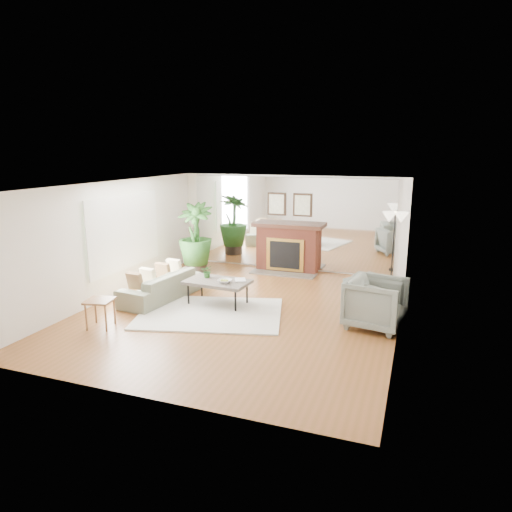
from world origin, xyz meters
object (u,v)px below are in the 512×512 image
at_px(armchair_front, 376,303).
at_px(fireplace, 287,247).
at_px(potted_ficus, 196,236).
at_px(armchair_back, 374,298).
at_px(sofa, 161,286).
at_px(side_table, 100,304).
at_px(floor_lamp, 395,223).
at_px(coffee_table, 218,283).

bearing_deg(armchair_front, fireplace, 48.78).
height_order(fireplace, potted_ficus, fireplace).
bearing_deg(fireplace, armchair_back, -47.63).
bearing_deg(sofa, armchair_back, 102.58).
bearing_deg(armchair_front, potted_ficus, 75.28).
relative_size(armchair_front, side_table, 1.82).
bearing_deg(armchair_front, floor_lamp, 7.81).
relative_size(fireplace, sofa, 1.03).
xyz_separation_m(sofa, floor_lamp, (4.60, 2.52, 1.23)).
relative_size(sofa, armchair_back, 2.30).
bearing_deg(sofa, coffee_table, 100.59).
distance_m(armchair_front, side_table, 4.97).
distance_m(armchair_front, floor_lamp, 2.81).
bearing_deg(sofa, potted_ficus, -166.60).
distance_m(armchair_back, armchair_front, 0.49).
bearing_deg(armchair_front, side_table, 120.00).
bearing_deg(armchair_back, sofa, 124.88).
bearing_deg(potted_ficus, fireplace, 26.50).
height_order(coffee_table, floor_lamp, floor_lamp).
distance_m(coffee_table, sofa, 1.33).
bearing_deg(floor_lamp, sofa, -151.27).
bearing_deg(side_table, fireplace, 67.25).
bearing_deg(armchair_front, armchair_back, 19.84).
distance_m(armchair_back, floor_lamp, 2.40).
xyz_separation_m(coffee_table, floor_lamp, (3.29, 2.45, 1.04)).
bearing_deg(coffee_table, fireplace, 79.16).
bearing_deg(potted_ficus, side_table, -89.17).
bearing_deg(potted_ficus, sofa, -83.91).
relative_size(coffee_table, potted_ficus, 0.73).
height_order(fireplace, armchair_front, fireplace).
bearing_deg(fireplace, potted_ficus, -153.50).
relative_size(armchair_back, side_table, 1.57).
distance_m(sofa, potted_ficus, 2.23).
bearing_deg(coffee_table, sofa, -176.72).
distance_m(side_table, floor_lamp, 6.51).
bearing_deg(side_table, coffee_table, 51.30).
bearing_deg(potted_ficus, armchair_back, -20.09).
xyz_separation_m(fireplace, side_table, (-2.07, -4.94, -0.22)).
bearing_deg(floor_lamp, coffee_table, -143.37).
relative_size(fireplace, potted_ficus, 1.11).
xyz_separation_m(armchair_front, potted_ficus, (-4.73, 2.18, 0.53)).
height_order(fireplace, sofa, fireplace).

